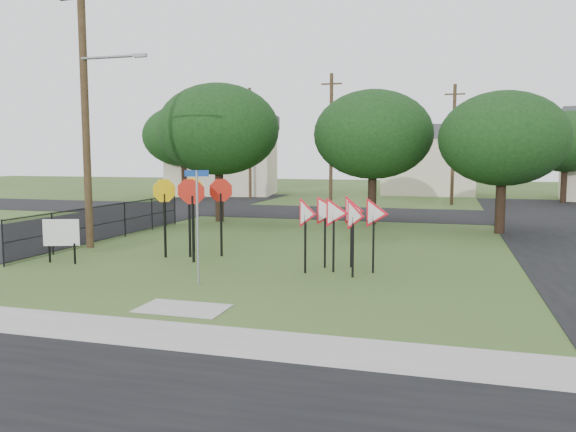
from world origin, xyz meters
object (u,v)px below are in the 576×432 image
object	(u,v)px
stop_sign_cluster	(192,199)
yield_sign_cluster	(340,216)
street_name_sign	(197,220)
info_board	(61,234)

from	to	relation	value
stop_sign_cluster	yield_sign_cluster	xyz separation A→B (m)	(5.34, -1.09, -0.30)
yield_sign_cluster	street_name_sign	bearing A→B (deg)	-140.56
stop_sign_cluster	yield_sign_cluster	bearing A→B (deg)	-11.51
street_name_sign	info_board	bearing A→B (deg)	163.87
stop_sign_cluster	info_board	distance (m)	4.33
stop_sign_cluster	yield_sign_cluster	size ratio (longest dim) A/B	0.97
stop_sign_cluster	yield_sign_cluster	world-z (taller)	stop_sign_cluster
street_name_sign	yield_sign_cluster	size ratio (longest dim) A/B	1.10
street_name_sign	stop_sign_cluster	size ratio (longest dim) A/B	1.14
street_name_sign	info_board	xyz separation A→B (m)	(-5.56, 1.61, -0.81)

